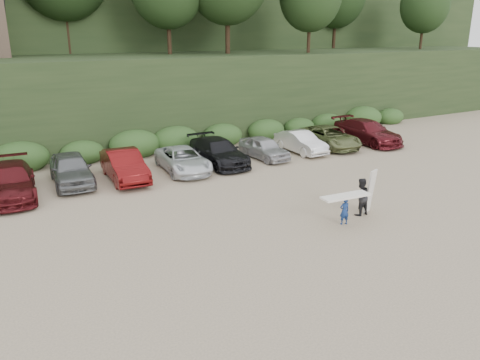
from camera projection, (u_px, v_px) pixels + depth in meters
ground at (290, 227)px, 19.26m from camera, size 120.00×120.00×0.00m
parked_cars at (159, 160)px, 26.26m from camera, size 34.33×6.10×1.65m
child_surfer at (345, 205)px, 19.25m from camera, size 2.18×0.76×1.29m
adult_surfer at (361, 196)px, 20.29m from camera, size 1.28×0.65×1.97m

